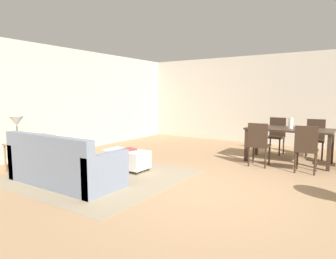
{
  "coord_description": "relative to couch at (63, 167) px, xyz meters",
  "views": [
    {
      "loc": [
        1.92,
        -4.08,
        1.49
      ],
      "look_at": [
        -1.31,
        0.86,
        0.79
      ],
      "focal_mm": 31.05,
      "sensor_mm": 36.0,
      "label": 1
    }
  ],
  "objects": [
    {
      "name": "side_table",
      "position": [
        -1.33,
        -0.02,
        0.16
      ],
      "size": [
        0.4,
        0.4,
        0.57
      ],
      "color": "olive",
      "rests_on": "ground_plane"
    },
    {
      "name": "dining_chair_near_right",
      "position": [
        3.33,
        2.95,
        0.23
      ],
      "size": [
        0.42,
        0.42,
        0.92
      ],
      "color": "#332319",
      "rests_on": "ground_plane"
    },
    {
      "name": "book_on_ottoman",
      "position": [
        0.33,
        1.32,
        0.12
      ],
      "size": [
        0.3,
        0.26,
        0.03
      ],
      "primitive_type": "cube",
      "rotation": [
        0.0,
        0.0,
        -0.27
      ],
      "color": "maroon",
      "rests_on": "ottoman_table"
    },
    {
      "name": "ground_plane",
      "position": [
        2.18,
        1.04,
        -0.29
      ],
      "size": [
        10.8,
        10.8,
        0.0
      ],
      "primitive_type": "plane",
      "color": "#9E7A56"
    },
    {
      "name": "dining_chair_far_left",
      "position": [
        2.4,
        4.62,
        0.23
      ],
      "size": [
        0.43,
        0.43,
        0.92
      ],
      "color": "#332319",
      "rests_on": "ground_plane"
    },
    {
      "name": "dining_chair_near_left",
      "position": [
        2.42,
        2.98,
        0.23
      ],
      "size": [
        0.41,
        0.41,
        0.92
      ],
      "color": "#332319",
      "rests_on": "ground_plane"
    },
    {
      "name": "area_rug",
      "position": [
        0.14,
        0.66,
        -0.29
      ],
      "size": [
        3.0,
        2.8,
        0.01
      ],
      "primitive_type": "cube",
      "color": "gray",
      "rests_on": "ground_plane"
    },
    {
      "name": "couch",
      "position": [
        0.0,
        0.0,
        0.0
      ],
      "size": [
        2.06,
        0.87,
        0.86
      ],
      "color": "slate",
      "rests_on": "ground_plane"
    },
    {
      "name": "ottoman_table",
      "position": [
        0.29,
        1.27,
        -0.06
      ],
      "size": [
        0.91,
        0.46,
        0.4
      ],
      "color": "silver",
      "rests_on": "ground_plane"
    },
    {
      "name": "vase_centerpiece",
      "position": [
        2.89,
        3.74,
        0.59
      ],
      "size": [
        0.1,
        0.1,
        0.24
      ],
      "primitive_type": "cylinder",
      "color": "silver",
      "rests_on": "dining_table"
    },
    {
      "name": "wall_back",
      "position": [
        2.18,
        6.04,
        1.06
      ],
      "size": [
        9.0,
        0.12,
        2.7
      ],
      "primitive_type": "cube",
      "color": "#BCB2A0",
      "rests_on": "ground_plane"
    },
    {
      "name": "dining_table",
      "position": [
        2.86,
        3.78,
        0.38
      ],
      "size": [
        1.77,
        0.93,
        0.76
      ],
      "color": "#332319",
      "rests_on": "ground_plane"
    },
    {
      "name": "table_lamp",
      "position": [
        -1.33,
        -0.02,
        0.69
      ],
      "size": [
        0.26,
        0.26,
        0.53
      ],
      "color": "brown",
      "rests_on": "side_table"
    },
    {
      "name": "wall_left",
      "position": [
        -2.32,
        1.54,
        1.06
      ],
      "size": [
        0.12,
        11.0,
        2.7
      ],
      "primitive_type": "cube",
      "color": "#BCB2A0",
      "rests_on": "ground_plane"
    },
    {
      "name": "dining_chair_far_right",
      "position": [
        3.29,
        4.6,
        0.23
      ],
      "size": [
        0.43,
        0.43,
        0.92
      ],
      "color": "#332319",
      "rests_on": "ground_plane"
    }
  ]
}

